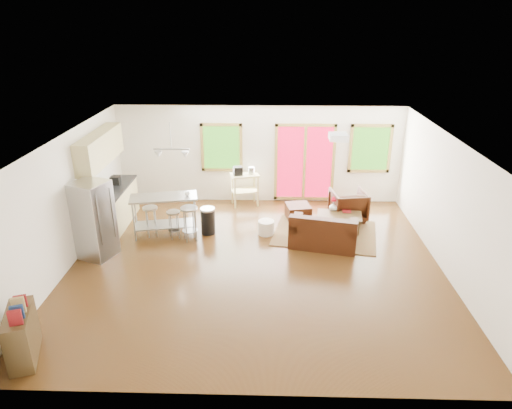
{
  "coord_description": "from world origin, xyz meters",
  "views": [
    {
      "loc": [
        0.24,
        -8.17,
        4.73
      ],
      "look_at": [
        0.0,
        0.3,
        1.2
      ],
      "focal_mm": 32.0,
      "sensor_mm": 36.0,
      "label": 1
    }
  ],
  "objects_px": {
    "coffee_table": "(339,217)",
    "armchair": "(348,204)",
    "rug": "(325,233)",
    "refrigerator": "(94,220)",
    "kitchen_cart": "(244,179)",
    "ottoman": "(298,212)",
    "island": "(164,208)",
    "loveseat": "(323,233)"
  },
  "relations": [
    {
      "from": "rug",
      "to": "coffee_table",
      "type": "bearing_deg",
      "value": 27.14
    },
    {
      "from": "refrigerator",
      "to": "island",
      "type": "xyz_separation_m",
      "value": [
        1.22,
        1.05,
        -0.17
      ]
    },
    {
      "from": "rug",
      "to": "coffee_table",
      "type": "xyz_separation_m",
      "value": [
        0.34,
        0.17,
        0.34
      ]
    },
    {
      "from": "rug",
      "to": "coffee_table",
      "type": "height_order",
      "value": "coffee_table"
    },
    {
      "from": "refrigerator",
      "to": "island",
      "type": "height_order",
      "value": "refrigerator"
    },
    {
      "from": "armchair",
      "to": "island",
      "type": "height_order",
      "value": "island"
    },
    {
      "from": "coffee_table",
      "to": "armchair",
      "type": "height_order",
      "value": "armchair"
    },
    {
      "from": "kitchen_cart",
      "to": "rug",
      "type": "bearing_deg",
      "value": -40.46
    },
    {
      "from": "ottoman",
      "to": "island",
      "type": "height_order",
      "value": "island"
    },
    {
      "from": "rug",
      "to": "refrigerator",
      "type": "bearing_deg",
      "value": -166.44
    },
    {
      "from": "ottoman",
      "to": "coffee_table",
      "type": "bearing_deg",
      "value": -34.65
    },
    {
      "from": "rug",
      "to": "island",
      "type": "bearing_deg",
      "value": -177.93
    },
    {
      "from": "armchair",
      "to": "ottoman",
      "type": "distance_m",
      "value": 1.26
    },
    {
      "from": "ottoman",
      "to": "island",
      "type": "xyz_separation_m",
      "value": [
        -3.11,
        -0.94,
        0.46
      ]
    },
    {
      "from": "rug",
      "to": "ottoman",
      "type": "bearing_deg",
      "value": 125.97
    },
    {
      "from": "island",
      "to": "refrigerator",
      "type": "bearing_deg",
      "value": -139.21
    },
    {
      "from": "rug",
      "to": "refrigerator",
      "type": "distance_m",
      "value": 5.13
    },
    {
      "from": "loveseat",
      "to": "refrigerator",
      "type": "distance_m",
      "value": 4.87
    },
    {
      "from": "rug",
      "to": "coffee_table",
      "type": "distance_m",
      "value": 0.51
    },
    {
      "from": "refrigerator",
      "to": "kitchen_cart",
      "type": "relative_size",
      "value": 1.52
    },
    {
      "from": "coffee_table",
      "to": "refrigerator",
      "type": "xyz_separation_m",
      "value": [
        -5.26,
        -1.36,
        0.47
      ]
    },
    {
      "from": "coffee_table",
      "to": "rug",
      "type": "bearing_deg",
      "value": -152.86
    },
    {
      "from": "loveseat",
      "to": "armchair",
      "type": "relative_size",
      "value": 1.9
    },
    {
      "from": "coffee_table",
      "to": "armchair",
      "type": "bearing_deg",
      "value": 65.04
    },
    {
      "from": "armchair",
      "to": "ottoman",
      "type": "height_order",
      "value": "armchair"
    },
    {
      "from": "loveseat",
      "to": "ottoman",
      "type": "distance_m",
      "value": 1.5
    },
    {
      "from": "loveseat",
      "to": "coffee_table",
      "type": "bearing_deg",
      "value": 72.64
    },
    {
      "from": "armchair",
      "to": "kitchen_cart",
      "type": "height_order",
      "value": "kitchen_cart"
    },
    {
      "from": "ottoman",
      "to": "kitchen_cart",
      "type": "xyz_separation_m",
      "value": [
        -1.39,
        0.88,
        0.56
      ]
    },
    {
      "from": "refrigerator",
      "to": "loveseat",
      "type": "bearing_deg",
      "value": 28.54
    },
    {
      "from": "loveseat",
      "to": "ottoman",
      "type": "xyz_separation_m",
      "value": [
        -0.47,
        1.42,
        -0.12
      ]
    },
    {
      "from": "coffee_table",
      "to": "kitchen_cart",
      "type": "relative_size",
      "value": 1.01
    },
    {
      "from": "ottoman",
      "to": "kitchen_cart",
      "type": "relative_size",
      "value": 0.52
    },
    {
      "from": "rug",
      "to": "coffee_table",
      "type": "relative_size",
      "value": 2.1
    },
    {
      "from": "island",
      "to": "armchair",
      "type": "bearing_deg",
      "value": 12.58
    },
    {
      "from": "rug",
      "to": "refrigerator",
      "type": "height_order",
      "value": "refrigerator"
    },
    {
      "from": "loveseat",
      "to": "kitchen_cart",
      "type": "bearing_deg",
      "value": 141.94
    },
    {
      "from": "refrigerator",
      "to": "island",
      "type": "distance_m",
      "value": 1.62
    },
    {
      "from": "rug",
      "to": "armchair",
      "type": "relative_size",
      "value": 2.77
    },
    {
      "from": "ottoman",
      "to": "refrigerator",
      "type": "height_order",
      "value": "refrigerator"
    },
    {
      "from": "rug",
      "to": "ottoman",
      "type": "xyz_separation_m",
      "value": [
        -0.59,
        0.81,
        0.18
      ]
    },
    {
      "from": "loveseat",
      "to": "island",
      "type": "bearing_deg",
      "value": -174.67
    }
  ]
}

